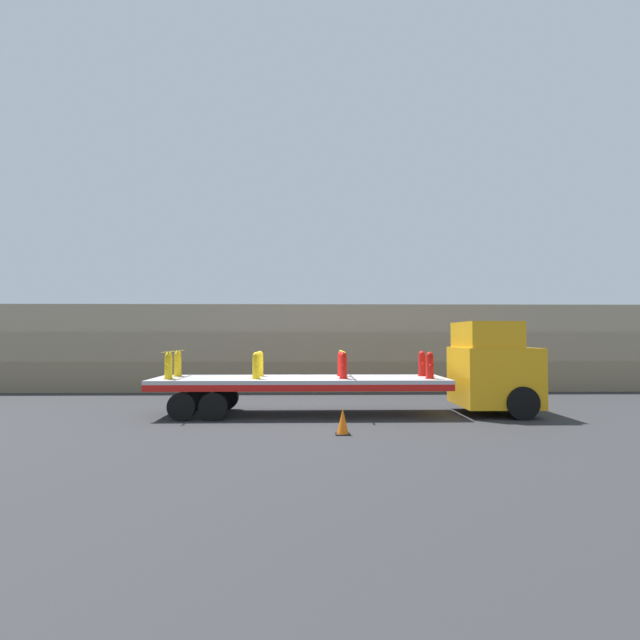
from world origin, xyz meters
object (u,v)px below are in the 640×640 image
object	(u,v)px
fire_hydrant_yellow_far_1	(260,364)
fire_hydrant_red_near_2	(343,366)
fire_hydrant_red_far_2	(341,364)
fire_hydrant_red_near_3	(430,366)
truck_cab	(495,368)
fire_hydrant_yellow_near_1	(256,366)
fire_hydrant_red_far_3	(422,364)
fire_hydrant_yellow_near_0	(168,366)
flatbed_trailer	(280,384)
fire_hydrant_yellow_far_0	(178,364)
traffic_cone	(343,422)

from	to	relation	value
fire_hydrant_yellow_far_1	fire_hydrant_red_near_2	xyz separation A→B (m)	(2.75, -1.09, 0.00)
fire_hydrant_red_far_2	fire_hydrant_red_near_3	bearing A→B (deg)	-21.65
fire_hydrant_red_near_2	fire_hydrant_red_near_3	distance (m)	2.75
fire_hydrant_yellow_far_1	fire_hydrant_red_near_2	bearing A→B (deg)	-21.65
fire_hydrant_red_near_3	fire_hydrant_red_far_2	bearing A→B (deg)	158.35
truck_cab	fire_hydrant_yellow_far_1	size ratio (longest dim) A/B	3.55
fire_hydrant_yellow_near_1	fire_hydrant_red_far_3	bearing A→B (deg)	11.23
truck_cab	fire_hydrant_yellow_near_0	distance (m)	10.56
flatbed_trailer	fire_hydrant_yellow_near_1	distance (m)	1.11
fire_hydrant_yellow_near_0	fire_hydrant_red_far_2	xyz separation A→B (m)	(5.50, 1.09, 0.00)
truck_cab	flatbed_trailer	bearing A→B (deg)	180.00
fire_hydrant_yellow_near_1	fire_hydrant_yellow_far_1	bearing A→B (deg)	90.00
fire_hydrant_red_near_2	fire_hydrant_red_near_3	size ratio (longest dim) A/B	1.00
fire_hydrant_yellow_far_0	fire_hydrant_red_near_3	distance (m)	8.32
flatbed_trailer	fire_hydrant_yellow_near_0	world-z (taller)	fire_hydrant_yellow_near_0
fire_hydrant_red_near_2	traffic_cone	bearing A→B (deg)	-94.28
fire_hydrant_yellow_far_0	fire_hydrant_yellow_near_0	bearing A→B (deg)	-90.00
fire_hydrant_yellow_far_1	fire_hydrant_red_far_3	size ratio (longest dim) A/B	1.00
fire_hydrant_yellow_near_1	traffic_cone	world-z (taller)	fire_hydrant_yellow_near_1
fire_hydrant_yellow_near_1	fire_hydrant_red_far_2	size ratio (longest dim) A/B	1.00
truck_cab	traffic_cone	distance (m)	6.35
fire_hydrant_red_far_3	traffic_cone	world-z (taller)	fire_hydrant_red_far_3
fire_hydrant_yellow_near_0	fire_hydrant_red_far_3	size ratio (longest dim) A/B	1.00
fire_hydrant_yellow_near_1	fire_hydrant_red_near_3	bearing A→B (deg)	0.00
truck_cab	fire_hydrant_yellow_near_1	bearing A→B (deg)	-175.99
fire_hydrant_red_far_2	fire_hydrant_red_far_3	bearing A→B (deg)	0.00
fire_hydrant_red_near_3	fire_hydrant_red_far_3	bearing A→B (deg)	90.00
fire_hydrant_yellow_far_0	fire_hydrant_red_far_2	bearing A→B (deg)	0.00
flatbed_trailer	fire_hydrant_red_far_3	xyz separation A→B (m)	(4.78, 0.55, 0.64)
fire_hydrant_yellow_far_1	fire_hydrant_red_near_3	bearing A→B (deg)	-11.23
fire_hydrant_red_far_2	fire_hydrant_red_near_3	distance (m)	2.96
fire_hydrant_red_near_2	traffic_cone	distance (m)	3.11
flatbed_trailer	fire_hydrant_yellow_near_0	distance (m)	3.57
fire_hydrant_yellow_near_0	fire_hydrant_yellow_near_1	xyz separation A→B (m)	(2.75, 0.00, 0.00)
fire_hydrant_yellow_near_1	fire_hydrant_red_near_2	xyz separation A→B (m)	(2.75, 0.00, 0.00)
fire_hydrant_red_near_2	fire_hydrant_red_near_3	bearing A→B (deg)	0.00
fire_hydrant_red_near_3	fire_hydrant_red_far_3	distance (m)	1.09
fire_hydrant_yellow_far_0	fire_hydrant_red_far_2	distance (m)	5.50
truck_cab	fire_hydrant_red_far_2	size ratio (longest dim) A/B	3.55
fire_hydrant_red_far_2	traffic_cone	size ratio (longest dim) A/B	1.25
fire_hydrant_yellow_near_0	fire_hydrant_red_far_2	distance (m)	5.61
fire_hydrant_yellow_near_0	fire_hydrant_yellow_far_1	xyz separation A→B (m)	(2.75, 1.09, 0.00)
flatbed_trailer	fire_hydrant_yellow_far_1	size ratio (longest dim) A/B	11.14
truck_cab	flatbed_trailer	world-z (taller)	truck_cab
fire_hydrant_yellow_near_1	fire_hydrant_red_far_2	xyz separation A→B (m)	(2.75, 1.09, 0.00)
fire_hydrant_yellow_near_0	fire_hydrant_red_near_2	world-z (taller)	same
fire_hydrant_red_near_3	fire_hydrant_yellow_near_0	bearing A→B (deg)	180.00
flatbed_trailer	fire_hydrant_red_near_2	xyz separation A→B (m)	(2.03, -0.55, 0.64)
fire_hydrant_yellow_far_1	fire_hydrant_yellow_far_0	bearing A→B (deg)	180.00
fire_hydrant_yellow_far_1	fire_hydrant_red_far_2	world-z (taller)	same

